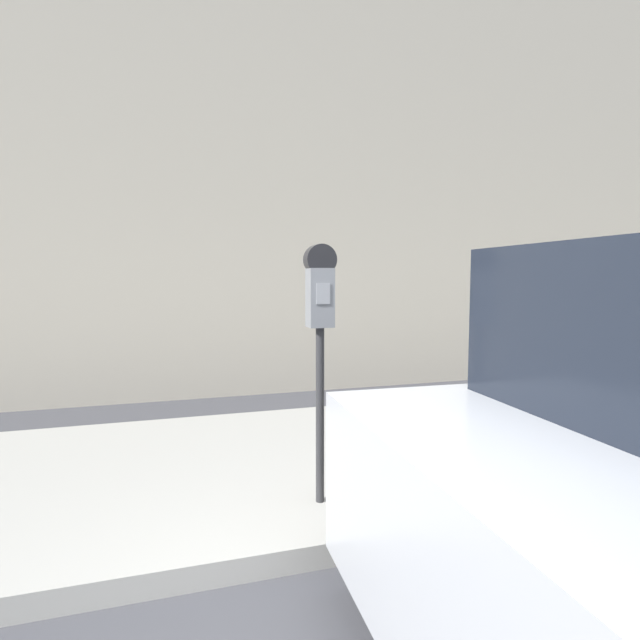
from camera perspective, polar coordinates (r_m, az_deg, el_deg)
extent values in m
cube|color=#ADAAA3|center=(4.36, 0.94, -15.59)|extent=(24.00, 2.80, 0.14)
cube|color=beige|center=(7.13, -6.75, 18.54)|extent=(24.00, 0.30, 6.57)
cylinder|color=#2D2D30|center=(3.26, 0.00, -10.85)|extent=(0.05, 0.05, 1.14)
cube|color=slate|center=(3.14, 0.00, 2.56)|extent=(0.16, 0.13, 0.37)
cube|color=gray|center=(3.07, 0.37, 3.03)|extent=(0.09, 0.01, 0.13)
cylinder|color=black|center=(3.14, 0.00, 6.91)|extent=(0.19, 0.10, 0.19)
cylinder|color=black|center=(2.99, 18.74, -20.85)|extent=(0.63, 0.25, 0.62)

